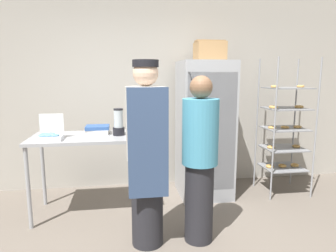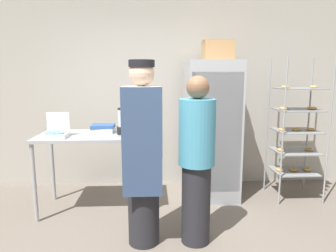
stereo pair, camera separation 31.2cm
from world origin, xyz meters
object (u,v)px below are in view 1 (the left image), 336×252
(cardboard_storage_box, at_px, (210,51))
(baking_rack, at_px, (285,129))
(donut_box, at_px, (50,136))
(person_customer, at_px, (200,159))
(refrigerator, at_px, (204,130))
(person_baker, at_px, (147,152))
(binder_stack, at_px, (98,130))
(blender_pitcher, at_px, (119,123))

(cardboard_storage_box, bearing_deg, baking_rack, -10.50)
(baking_rack, relative_size, cardboard_storage_box, 4.82)
(donut_box, relative_size, person_customer, 0.17)
(refrigerator, xyz_separation_m, person_baker, (-0.87, -1.13, 0.01))
(binder_stack, bearing_deg, donut_box, -148.15)
(refrigerator, distance_m, person_baker, 1.42)
(binder_stack, xyz_separation_m, person_baker, (0.51, -0.91, -0.07))
(donut_box, distance_m, blender_pitcher, 0.75)
(donut_box, xyz_separation_m, binder_stack, (0.48, 0.30, -0.00))
(binder_stack, relative_size, person_customer, 0.18)
(cardboard_storage_box, xyz_separation_m, person_customer, (-0.44, -1.23, -1.11))
(person_customer, bearing_deg, person_baker, 179.06)
(baking_rack, relative_size, person_customer, 1.14)
(refrigerator, distance_m, cardboard_storage_box, 1.04)
(refrigerator, xyz_separation_m, person_customer, (-0.36, -1.14, -0.08))
(refrigerator, xyz_separation_m, cardboard_storage_box, (0.08, 0.09, 1.03))
(cardboard_storage_box, bearing_deg, person_baker, -127.58)
(person_baker, bearing_deg, blender_pitcher, 108.85)
(baking_rack, xyz_separation_m, donut_box, (-2.96, -0.42, 0.08))
(donut_box, bearing_deg, person_baker, -31.67)
(binder_stack, height_order, person_baker, person_baker)
(blender_pitcher, bearing_deg, binder_stack, 150.42)
(person_baker, bearing_deg, baking_rack, 27.69)
(binder_stack, xyz_separation_m, person_customer, (1.02, -0.92, -0.15))
(baking_rack, bearing_deg, person_customer, -144.54)
(cardboard_storage_box, bearing_deg, refrigerator, -129.15)
(baking_rack, bearing_deg, person_baker, -152.31)
(cardboard_storage_box, xyz_separation_m, person_baker, (-0.94, -1.23, -1.02))
(baking_rack, bearing_deg, donut_box, -171.89)
(refrigerator, height_order, person_customer, refrigerator)
(cardboard_storage_box, height_order, person_baker, cardboard_storage_box)
(donut_box, height_order, blender_pitcher, blender_pitcher)
(binder_stack, distance_m, person_customer, 1.38)
(refrigerator, distance_m, donut_box, 1.93)
(binder_stack, height_order, cardboard_storage_box, cardboard_storage_box)
(donut_box, height_order, cardboard_storage_box, cardboard_storage_box)
(refrigerator, relative_size, blender_pitcher, 5.79)
(cardboard_storage_box, bearing_deg, blender_pitcher, -159.18)
(refrigerator, height_order, blender_pitcher, refrigerator)
(baking_rack, bearing_deg, blender_pitcher, -173.17)
(blender_pitcher, distance_m, cardboard_storage_box, 1.55)
(person_baker, bearing_deg, refrigerator, 52.55)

